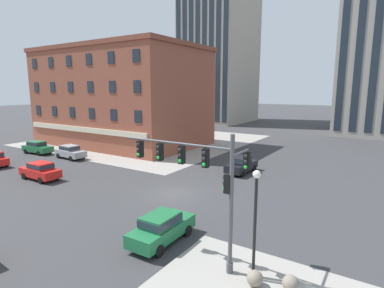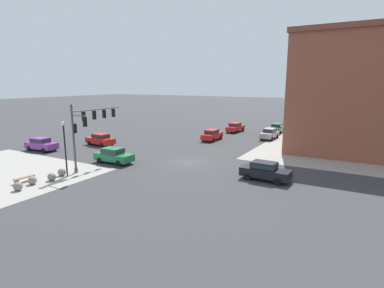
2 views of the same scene
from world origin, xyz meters
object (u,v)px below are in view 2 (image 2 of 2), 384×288
Objects in this scene: bollard_sphere_curb_d at (18,186)px; car_main_mid at (41,144)px; traffic_signal_main at (87,125)px; car_cross_eastbound at (212,134)px; bollard_sphere_curb_c at (32,180)px; street_lamp_corner_near at (65,142)px; car_main_southbound_near at (265,170)px; bench_near_signal at (24,178)px; bollard_sphere_curb_b at (52,177)px; car_cross_westbound at (235,127)px; bollard_sphere_curb_a at (62,172)px; car_main_southbound_far at (270,133)px; car_parked_curb at (277,128)px; car_cross_far at (114,155)px; car_main_northbound_near at (100,139)px.

car_main_mid is at bearing -130.65° from bollard_sphere_curb_d.
traffic_signal_main is 1.51× the size of car_cross_eastbound.
bollard_sphere_curb_c is 0.14× the size of street_lamp_corner_near.
car_main_southbound_near is 28.87m from car_main_mid.
car_main_southbound_near reaches higher than bench_near_signal.
traffic_signal_main is 6.02m from bollard_sphere_curb_b.
car_cross_westbound is (-37.31, 3.97, 0.56)m from bollard_sphere_curb_d.
car_cross_eastbound is (-15.27, -12.73, 0.00)m from car_main_southbound_near.
bollard_sphere_curb_a is 31.28m from car_main_southbound_far.
traffic_signal_main is 9.18× the size of bollard_sphere_curb_b.
traffic_signal_main reaches higher than car_main_mid.
bollard_sphere_curb_b is at bearing -59.77° from car_main_southbound_near.
car_cross_westbound is (-29.91, 3.88, -3.57)m from traffic_signal_main.
car_cross_eastbound is at bearing -0.31° from car_cross_westbound.
car_parked_curb is at bearing 150.28° from car_cross_eastbound.
car_main_southbound_near is at bearing 39.82° from car_cross_eastbound.
bollard_sphere_curb_c is at bearing -16.22° from car_parked_curb.
car_cross_eastbound is (5.55, -7.31, 0.00)m from car_main_southbound_far.
car_parked_curb is (-35.11, 10.65, -2.33)m from street_lamp_corner_near.
car_cross_far is at bearing 177.16° from bollard_sphere_curb_d.
car_cross_eastbound is (-27.93, 3.91, 0.56)m from bollard_sphere_curb_d.
car_main_southbound_far is at bearing 127.21° from car_cross_eastbound.
street_lamp_corner_near is 30.96m from car_main_southbound_far.
bollard_sphere_curb_a is at bearing -21.80° from car_main_southbound_far.
street_lamp_corner_near is (-1.68, -0.05, 2.89)m from bollard_sphere_curb_b.
car_main_southbound_far is 8.21m from car_cross_westbound.
car_main_southbound_near is at bearing 80.84° from car_main_northbound_near.
car_main_southbound_near is 0.99× the size of car_parked_curb.
car_cross_far is (-7.37, 0.42, 0.56)m from bollard_sphere_curb_b.
car_parked_curb is at bearing 142.15° from car_main_mid.
car_main_southbound_near is (-11.14, 17.08, 0.56)m from bollard_sphere_curb_c.
bench_near_signal is 9.09m from car_cross_far.
car_main_southbound_near is at bearing 123.11° from bollard_sphere_curb_c.
bollard_sphere_curb_c is at bearing 52.75° from car_main_mid.
car_main_southbound_far is at bearing 62.19° from car_cross_westbound.
bollard_sphere_curb_a is at bearing -7.55° from car_cross_westbound.
bollard_sphere_curb_c is 1.00× the size of bollard_sphere_curb_d.
street_lamp_corner_near is 1.17× the size of car_cross_eastbound.
car_main_southbound_far is 25.45m from car_cross_far.
street_lamp_corner_near reaches higher than car_parked_curb.
traffic_signal_main is at bearing -10.57° from car_cross_eastbound.
bollard_sphere_curb_d is at bearing -6.07° from car_cross_westbound.
bollard_sphere_curb_d is 5.52m from street_lamp_corner_near.
car_main_southbound_near is 1.00× the size of car_main_southbound_far.
car_main_mid is at bearing -42.52° from car_cross_eastbound.
car_cross_far is at bearing 173.86° from bollard_sphere_curb_c.
bollard_sphere_curb_d is 28.21m from car_cross_eastbound.
bollard_sphere_curb_a is 2.92m from bollard_sphere_curb_c.
bollard_sphere_curb_b is 0.16× the size of car_parked_curb.
car_cross_eastbound and car_main_mid have the same top height.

